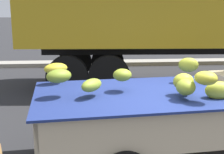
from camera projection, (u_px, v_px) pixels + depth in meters
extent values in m
cube|color=gray|center=(121.00, 63.00, 12.59)|extent=(80.00, 0.80, 0.16)
cube|color=#CCB793|center=(133.00, 127.00, 4.28)|extent=(2.74, 1.90, 0.08)
cube|color=#CCB793|center=(121.00, 94.00, 5.00)|extent=(2.59, 0.30, 0.44)
cube|color=#CCB793|center=(151.00, 131.00, 3.46)|extent=(2.59, 0.30, 0.44)
cube|color=#CCB793|center=(217.00, 105.00, 4.45)|extent=(0.21, 1.65, 0.44)
cube|color=#CCB793|center=(40.00, 115.00, 4.01)|extent=(0.21, 1.65, 0.44)
cube|color=#B21914|center=(121.00, 96.00, 5.04)|extent=(2.48, 0.25, 0.07)
cube|color=navy|center=(134.00, 94.00, 4.18)|extent=(2.87, 2.03, 0.03)
ellipsoid|color=gold|center=(206.00, 78.00, 3.67)|extent=(0.37, 0.36, 0.17)
ellipsoid|color=gold|center=(56.00, 69.00, 4.63)|extent=(0.44, 0.39, 0.17)
ellipsoid|color=#92A12C|center=(186.00, 87.00, 3.79)|extent=(0.32, 0.34, 0.21)
ellipsoid|color=olive|center=(92.00, 85.00, 3.90)|extent=(0.37, 0.41, 0.16)
ellipsoid|color=#9CA32A|center=(188.00, 65.00, 4.69)|extent=(0.34, 0.26, 0.22)
ellipsoid|color=#ADB231|center=(219.00, 90.00, 3.90)|extent=(0.37, 0.22, 0.24)
ellipsoid|color=#ADB02F|center=(184.00, 82.00, 4.01)|extent=(0.30, 0.26, 0.22)
ellipsoid|color=olive|center=(122.00, 75.00, 4.18)|extent=(0.36, 0.36, 0.17)
ellipsoid|color=olive|center=(59.00, 76.00, 3.88)|extent=(0.42, 0.39, 0.18)
cylinder|color=black|center=(103.00, 125.00, 5.05)|extent=(0.66, 0.26, 0.64)
cylinder|color=black|center=(108.00, 61.00, 10.18)|extent=(1.09, 0.35, 1.08)
cylinder|color=black|center=(109.00, 76.00, 7.83)|extent=(1.09, 0.35, 1.08)
cylinder|color=black|center=(75.00, 61.00, 10.14)|extent=(1.09, 0.35, 1.08)
cylinder|color=black|center=(67.00, 76.00, 7.80)|extent=(1.09, 0.35, 1.08)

